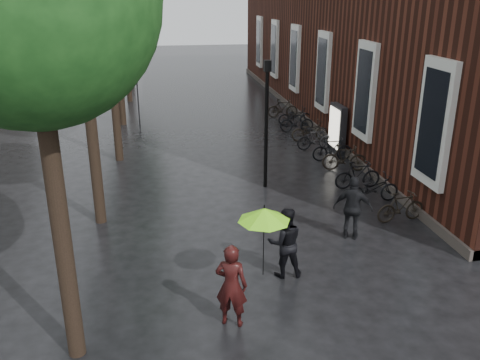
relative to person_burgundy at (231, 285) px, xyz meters
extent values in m
cube|color=#38160F|center=(11.46, 18.06, 5.09)|extent=(10.00, 33.00, 12.00)
cube|color=silver|center=(6.41, 4.06, 2.09)|extent=(0.25, 1.60, 3.60)
cube|color=black|center=(6.31, 4.06, 2.09)|extent=(0.10, 1.20, 3.00)
cube|color=silver|center=(6.41, 9.06, 2.09)|extent=(0.25, 1.60, 3.60)
cube|color=black|center=(6.31, 9.06, 2.09)|extent=(0.10, 1.20, 3.00)
cube|color=silver|center=(6.41, 14.06, 2.09)|extent=(0.25, 1.60, 3.60)
cube|color=black|center=(6.31, 14.06, 2.09)|extent=(0.10, 1.20, 3.00)
cube|color=silver|center=(6.41, 19.06, 2.09)|extent=(0.25, 1.60, 3.60)
cube|color=black|center=(6.31, 19.06, 2.09)|extent=(0.10, 1.20, 3.00)
cube|color=silver|center=(6.41, 24.06, 2.09)|extent=(0.25, 1.60, 3.60)
cube|color=black|center=(6.31, 24.06, 2.09)|extent=(0.10, 1.20, 3.00)
cube|color=silver|center=(6.41, 29.06, 2.09)|extent=(0.25, 1.60, 3.60)
cube|color=black|center=(6.31, 29.06, 2.09)|extent=(0.10, 1.20, 3.00)
cube|color=#3F3833|center=(6.56, 18.06, -0.76)|extent=(0.40, 33.00, 0.30)
cylinder|color=black|center=(-3.04, -0.44, 1.43)|extent=(0.32, 0.32, 4.68)
cylinder|color=black|center=(-3.14, 5.56, 1.35)|extent=(0.32, 0.32, 4.51)
cylinder|color=black|center=(-2.94, 11.56, 1.57)|extent=(0.32, 0.32, 4.95)
cylinder|color=black|center=(-3.09, 17.56, 1.29)|extent=(0.32, 0.32, 4.40)
cylinder|color=black|center=(-2.99, 23.56, 1.48)|extent=(0.32, 0.32, 4.79)
cylinder|color=black|center=(-3.04, 29.56, 1.37)|extent=(0.32, 0.32, 4.57)
imported|color=black|center=(0.00, 0.00, 0.00)|extent=(0.78, 0.65, 1.82)
imported|color=black|center=(1.54, 1.71, -0.03)|extent=(0.88, 0.70, 1.76)
cylinder|color=black|center=(0.84, 0.86, 0.40)|extent=(0.02, 0.02, 1.46)
cone|color=#83FF1A|center=(0.84, 0.86, 1.13)|extent=(1.15, 1.15, 0.29)
cylinder|color=black|center=(0.84, 0.86, 1.31)|extent=(0.02, 0.02, 0.08)
imported|color=black|center=(3.87, 3.34, 0.00)|extent=(1.15, 0.85, 1.81)
imported|color=black|center=(5.71, 4.13, -0.44)|extent=(1.60, 0.64, 0.94)
imported|color=black|center=(5.47, 5.69, -0.44)|extent=(1.83, 0.70, 0.95)
imported|color=black|center=(5.46, 6.94, -0.41)|extent=(1.66, 0.49, 0.99)
imported|color=black|center=(5.67, 8.82, -0.40)|extent=(1.77, 0.83, 1.03)
imported|color=black|center=(5.61, 10.06, -0.41)|extent=(1.67, 0.48, 1.00)
imported|color=black|center=(5.38, 11.65, -0.42)|extent=(1.64, 0.51, 0.97)
imported|color=black|center=(5.58, 13.10, -0.44)|extent=(1.82, 0.78, 0.93)
imported|color=black|center=(5.38, 14.67, -0.41)|extent=(1.70, 0.55, 1.01)
imported|color=black|center=(5.66, 16.10, -0.45)|extent=(1.80, 0.76, 0.92)
imported|color=black|center=(5.44, 17.79, -0.41)|extent=(1.70, 0.59, 1.01)
cube|color=black|center=(6.21, 11.24, 0.11)|extent=(0.28, 1.35, 2.03)
cube|color=beige|center=(6.06, 11.24, 0.16)|extent=(0.04, 1.13, 1.66)
cylinder|color=black|center=(2.32, 7.62, 1.15)|extent=(0.12, 0.12, 4.11)
cube|color=black|center=(2.32, 7.62, 3.30)|extent=(0.23, 0.23, 0.36)
sphere|color=#FFE5B2|center=(2.32, 7.62, 3.30)|extent=(0.18, 0.18, 0.18)
cylinder|color=#262628|center=(-2.25, 17.35, 0.48)|extent=(0.07, 0.07, 2.78)
cylinder|color=#0D4492|center=(-2.14, 17.35, 1.88)|extent=(0.03, 0.56, 0.56)
camera|label=1|loc=(-1.25, -8.77, 5.57)|focal=38.00mm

